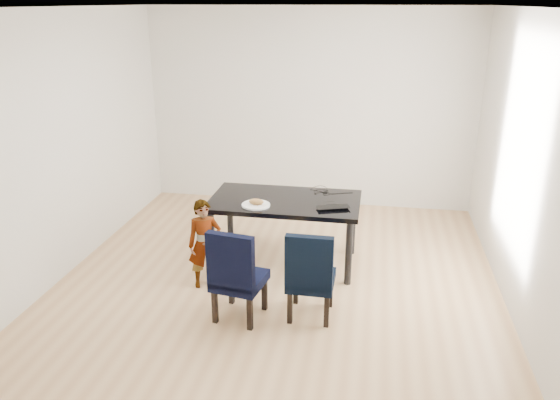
% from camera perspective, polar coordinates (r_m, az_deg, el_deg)
% --- Properties ---
extents(floor, '(4.50, 5.00, 0.01)m').
position_cam_1_polar(floor, '(5.71, -0.36, -8.77)').
color(floor, tan).
rests_on(floor, ground).
extents(ceiling, '(4.50, 5.00, 0.01)m').
position_cam_1_polar(ceiling, '(5.00, -0.43, 19.58)').
color(ceiling, white).
rests_on(ceiling, wall_back).
extents(wall_back, '(4.50, 0.01, 2.70)m').
position_cam_1_polar(wall_back, '(7.60, 3.09, 9.46)').
color(wall_back, silver).
rests_on(wall_back, ground).
extents(wall_front, '(4.50, 0.01, 2.70)m').
position_cam_1_polar(wall_front, '(2.93, -9.43, -8.76)').
color(wall_front, silver).
rests_on(wall_front, ground).
extents(wall_left, '(0.01, 5.00, 2.70)m').
position_cam_1_polar(wall_left, '(6.01, -22.13, 5.13)').
color(wall_left, silver).
rests_on(wall_left, ground).
extents(wall_right, '(0.01, 5.00, 2.70)m').
position_cam_1_polar(wall_right, '(5.28, 24.46, 2.88)').
color(wall_right, white).
rests_on(wall_right, ground).
extents(dining_table, '(1.60, 0.90, 0.75)m').
position_cam_1_polar(dining_table, '(5.98, 0.50, -3.30)').
color(dining_table, black).
rests_on(dining_table, floor).
extents(chair_left, '(0.50, 0.51, 0.90)m').
position_cam_1_polar(chair_left, '(4.97, -4.26, -7.56)').
color(chair_left, black).
rests_on(chair_left, floor).
extents(chair_right, '(0.42, 0.44, 0.87)m').
position_cam_1_polar(chair_right, '(4.99, 3.28, -7.58)').
color(chair_right, black).
rests_on(chair_right, floor).
extents(child, '(0.40, 0.34, 0.92)m').
position_cam_1_polar(child, '(5.53, -7.87, -4.58)').
color(child, red).
rests_on(child, floor).
extents(plate, '(0.38, 0.38, 0.02)m').
position_cam_1_polar(plate, '(5.66, -2.54, -0.52)').
color(plate, white).
rests_on(plate, dining_table).
extents(sandwich, '(0.16, 0.08, 0.06)m').
position_cam_1_polar(sandwich, '(5.64, -2.49, -0.18)').
color(sandwich, olive).
rests_on(sandwich, plate).
extents(laptop, '(0.39, 0.32, 0.03)m').
position_cam_1_polar(laptop, '(5.64, 5.46, -0.62)').
color(laptop, black).
rests_on(laptop, dining_table).
extents(cable_tangle, '(0.19, 0.19, 0.01)m').
position_cam_1_polar(cable_tangle, '(6.04, 4.36, 0.74)').
color(cable_tangle, black).
rests_on(cable_tangle, dining_table).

